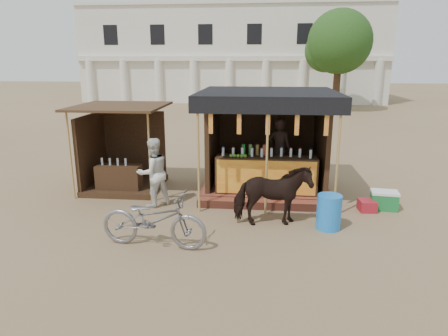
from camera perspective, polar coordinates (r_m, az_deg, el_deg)
ground at (r=8.31m, az=-1.11°, el=-10.25°), size 120.00×120.00×0.00m
main_stall at (r=11.10m, az=6.17°, el=1.88°), size 3.60×3.61×2.78m
secondary_stall at (r=11.75m, az=-14.75°, el=1.30°), size 2.40×2.40×2.38m
cow at (r=8.80m, az=6.88°, el=-3.96°), size 1.75×1.01×1.39m
motorbike at (r=7.95m, az=-10.03°, el=-7.28°), size 2.20×0.96×1.12m
bystander at (r=10.05m, az=-10.09°, el=-0.64°), size 1.07×1.05×1.73m
blue_barrel at (r=8.98m, az=14.75°, el=-6.10°), size 0.58×0.58×0.77m
red_crate at (r=10.38m, az=19.76°, el=-5.07°), size 0.42×0.44×0.27m
cooler at (r=10.62m, az=21.89°, el=-4.27°), size 0.68×0.51×0.46m
background_building at (r=37.51m, az=1.27°, el=15.78°), size 26.00×7.45×8.18m
tree at (r=30.02m, az=15.75°, el=16.65°), size 4.50×4.40×7.00m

